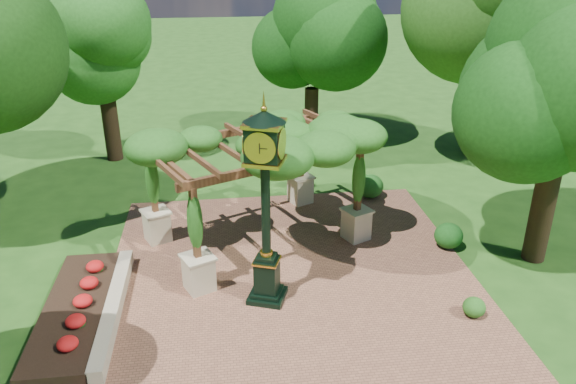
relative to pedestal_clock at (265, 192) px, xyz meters
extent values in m
plane|color=#1E4714|center=(0.77, -0.69, -3.05)|extent=(120.00, 120.00, 0.00)
cube|color=brown|center=(0.77, 0.31, -3.03)|extent=(10.00, 12.00, 0.04)
cube|color=#C6B793|center=(-3.83, -0.19, -2.85)|extent=(0.35, 5.00, 0.40)
cube|color=red|center=(-4.73, -0.19, -2.87)|extent=(1.50, 5.00, 0.36)
cube|color=black|center=(0.00, 0.00, -2.95)|extent=(1.15, 1.15, 0.13)
cube|color=black|center=(0.00, 0.00, -2.34)|extent=(0.72, 0.72, 1.01)
cube|color=gold|center=(0.00, 0.00, -1.89)|extent=(0.80, 0.80, 0.04)
cylinder|color=black|center=(0.00, 0.00, -0.44)|extent=(0.29, 0.29, 2.57)
cube|color=black|center=(0.00, 0.00, 1.24)|extent=(1.01, 1.01, 0.78)
cylinder|color=beige|center=(-0.14, -0.37, 1.24)|extent=(0.64, 0.26, 0.67)
cone|color=black|center=(0.00, 0.00, 1.85)|extent=(1.29, 1.29, 0.28)
sphere|color=gold|center=(0.00, 0.00, 2.02)|extent=(0.16, 0.16, 0.16)
cube|color=beige|center=(-1.74, 0.65, -2.54)|extent=(0.90, 0.90, 0.94)
cube|color=brown|center=(-1.74, 0.65, -1.05)|extent=(0.22, 0.22, 1.94)
cube|color=beige|center=(3.02, 2.85, -2.54)|extent=(0.90, 0.90, 0.94)
cube|color=brown|center=(3.02, 2.85, -1.05)|extent=(0.22, 0.22, 1.94)
cube|color=beige|center=(-3.05, 3.51, -2.54)|extent=(0.90, 0.90, 0.94)
cube|color=brown|center=(-3.05, 3.51, -1.05)|extent=(0.22, 0.22, 1.94)
cube|color=beige|center=(1.70, 5.70, -2.54)|extent=(0.90, 0.90, 0.94)
cube|color=brown|center=(1.70, 5.70, -1.05)|extent=(0.22, 0.22, 1.94)
cube|color=brown|center=(0.64, 1.75, 0.01)|extent=(5.58, 2.68, 0.23)
cube|color=brown|center=(-0.67, 4.60, 0.01)|extent=(5.58, 2.68, 0.23)
ellipsoid|color=#225718|center=(-0.02, 3.18, 0.29)|extent=(7.10, 5.97, 1.05)
cube|color=gray|center=(1.90, 6.93, -3.01)|extent=(0.60, 0.60, 0.09)
cylinder|color=gray|center=(1.90, 6.93, -2.62)|extent=(0.30, 0.30, 0.79)
cylinder|color=gray|center=(1.90, 6.93, -2.21)|extent=(0.56, 0.56, 0.04)
ellipsoid|color=#245A19|center=(4.97, -1.39, -2.76)|extent=(0.61, 0.61, 0.50)
ellipsoid|color=#185016|center=(5.64, 1.96, -2.63)|extent=(0.93, 0.93, 0.77)
ellipsoid|color=#1E5919|center=(4.24, 5.78, -2.59)|extent=(1.10, 1.10, 0.85)
cylinder|color=black|center=(-5.48, 11.04, -1.60)|extent=(0.65, 0.65, 2.91)
ellipsoid|color=#215C1A|center=(-5.48, 11.04, 2.16)|extent=(3.52, 3.52, 4.60)
cylinder|color=#342115|center=(3.17, 12.28, -1.81)|extent=(0.61, 0.61, 2.49)
ellipsoid|color=#134110|center=(3.17, 12.28, 1.40)|extent=(4.35, 4.35, 3.93)
cylinder|color=#322213|center=(9.87, 9.62, -1.13)|extent=(0.78, 0.78, 3.85)
cylinder|color=#332314|center=(7.91, 1.08, -1.62)|extent=(0.64, 0.64, 2.86)
ellipsoid|color=#144110|center=(7.91, 1.08, 2.07)|extent=(4.46, 4.46, 4.52)
camera|label=1|loc=(-1.00, -12.10, 5.44)|focal=35.00mm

